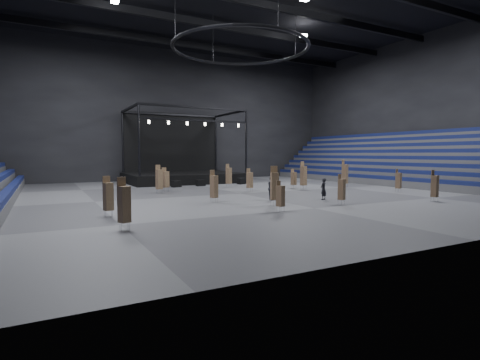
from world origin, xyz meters
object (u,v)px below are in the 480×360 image
chair_stack_7 (345,173)px  chair_stack_8 (398,180)px  flight_case_mid (201,183)px  chair_stack_4 (280,195)px  flight_case_left (176,184)px  chair_stack_9 (108,196)px  chair_stack_10 (124,203)px  chair_stack_14 (159,179)px  chair_stack_3 (342,189)px  stage (182,171)px  chair_stack_6 (275,185)px  flight_case_right (242,181)px  chair_stack_12 (165,179)px  man_center (323,189)px  chair_stack_13 (294,178)px  chair_stack_5 (250,180)px  chair_stack_11 (229,175)px  chair_stack_0 (214,186)px  chair_stack_1 (435,186)px  crew_member (272,188)px

chair_stack_7 → chair_stack_8: (1.07, -5.96, -0.38)m
flight_case_mid → chair_stack_4: chair_stack_4 is taller
flight_case_left → chair_stack_9: bearing=-119.8°
chair_stack_9 → chair_stack_10: chair_stack_10 is taller
chair_stack_9 → chair_stack_14: bearing=45.1°
flight_case_mid → chair_stack_3: bearing=-80.9°
stage → chair_stack_8: stage is taller
chair_stack_6 → chair_stack_9: size_ratio=1.18×
chair_stack_7 → chair_stack_9: chair_stack_7 is taller
flight_case_right → chair_stack_8: (8.63, -15.25, 0.77)m
chair_stack_12 → man_center: size_ratio=1.37×
chair_stack_13 → chair_stack_14: chair_stack_14 is taller
chair_stack_4 → chair_stack_5: (4.32, 11.57, 0.14)m
chair_stack_5 → chair_stack_6: 9.59m
flight_case_right → chair_stack_6: 18.77m
chair_stack_3 → chair_stack_12: size_ratio=0.94×
chair_stack_11 → man_center: size_ratio=1.50×
chair_stack_5 → chair_stack_13: size_ratio=1.10×
chair_stack_3 → chair_stack_14: size_ratio=0.83×
man_center → flight_case_left: bearing=-88.9°
chair_stack_0 → chair_stack_3: size_ratio=1.11×
flight_case_mid → chair_stack_11: size_ratio=0.41×
chair_stack_1 → chair_stack_6: bearing=151.4°
chair_stack_11 → chair_stack_6: bearing=-121.2°
chair_stack_1 → chair_stack_5: 15.62m
chair_stack_3 → man_center: size_ratio=1.29×
flight_case_mid → stage: bearing=88.6°
chair_stack_8 → chair_stack_10: 27.02m
chair_stack_5 → chair_stack_12: 8.02m
chair_stack_1 → chair_stack_11: (-8.43, 18.17, 0.09)m
flight_case_left → chair_stack_4: 19.75m
chair_stack_4 → chair_stack_13: (10.17, 12.57, 0.05)m
chair_stack_0 → chair_stack_8: chair_stack_0 is taller
chair_stack_8 → man_center: size_ratio=1.29×
chair_stack_14 → flight_case_right: bearing=12.9°
chair_stack_7 → chair_stack_14: 19.53m
chair_stack_1 → chair_stack_11: chair_stack_11 is taller
chair_stack_7 → chair_stack_12: size_ratio=1.29×
flight_case_left → chair_stack_6: bearing=-85.2°
chair_stack_5 → chair_stack_8: bearing=-43.3°
chair_stack_9 → chair_stack_11: bearing=27.5°
chair_stack_7 → man_center: chair_stack_7 is taller
stage → chair_stack_12: bearing=-115.8°
man_center → crew_member: crew_member is taller
chair_stack_10 → chair_stack_0: bearing=21.0°
flight_case_mid → chair_stack_3: chair_stack_3 is taller
flight_case_left → chair_stack_4: bearing=-89.3°
stage → chair_stack_10: (-12.58, -28.23, -0.16)m
chair_stack_12 → crew_member: 11.55m
chair_stack_6 → chair_stack_8: size_ratio=1.27×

